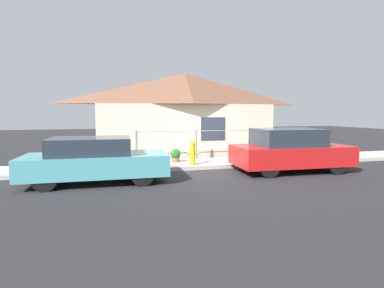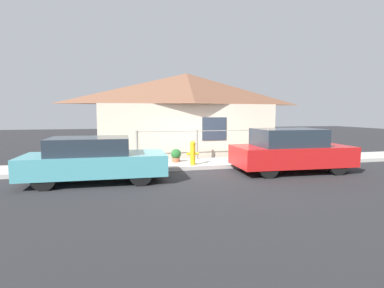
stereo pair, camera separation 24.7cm
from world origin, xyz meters
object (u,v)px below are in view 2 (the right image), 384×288
Objects in this scene: potted_plant_near_hydrant at (176,155)px; potted_plant_by_fence at (92,156)px; car_left at (94,159)px; potted_plant_corner at (256,150)px; car_right at (290,151)px; fire_hydrant at (193,152)px.

potted_plant_by_fence is at bearing -179.71° from potted_plant_near_hydrant.
car_left reaches higher than potted_plant_corner.
potted_plant_by_fence is (-6.60, 2.15, -0.25)m from car_right.
fire_hydrant is 3.61m from potted_plant_by_fence.
car_left is at bearing -160.05° from potted_plant_corner.
car_left is 6.30× the size of potted_plant_corner.
car_right is at bearing -23.74° from fire_hydrant.
potted_plant_near_hydrant is at bearing 119.51° from fire_hydrant.
fire_hydrant is 1.38× the size of potted_plant_corner.
fire_hydrant is at bearing 158.49° from car_right.
car_right is 2.26m from potted_plant_corner.
potted_plant_corner is (2.90, 0.89, -0.10)m from fire_hydrant.
potted_plant_by_fence is at bearing 97.56° from car_left.
car_left is 3.55m from fire_hydrant.
car_right is 6.95m from potted_plant_by_fence.
car_left is 6.48× the size of potted_plant_by_fence.
car_right is at bearing -18.07° from potted_plant_by_fence.
potted_plant_corner reaches higher than potted_plant_near_hydrant.
potted_plant_near_hydrant is at bearing 0.29° from potted_plant_by_fence.
car_left is 8.01× the size of potted_plant_near_hydrant.
fire_hydrant reaches higher than potted_plant_by_fence.
potted_plant_corner is at bearing 0.80° from potted_plant_by_fence.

